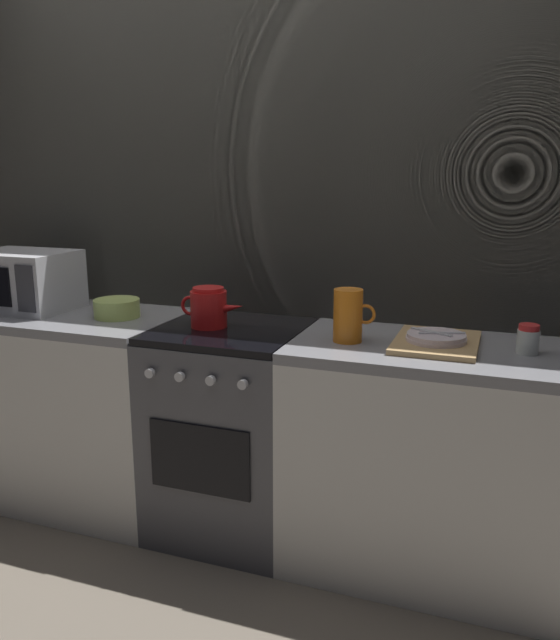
{
  "coord_description": "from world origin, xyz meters",
  "views": [
    {
      "loc": [
        1.05,
        -2.28,
        1.52
      ],
      "look_at": [
        0.22,
        0.0,
        0.95
      ],
      "focal_mm": 35.21,
      "sensor_mm": 36.0,
      "label": 1
    }
  ],
  "objects_px": {
    "microwave": "(23,280)",
    "pitcher": "(348,315)",
    "spice_jar": "(528,339)",
    "stove_unit": "(232,430)",
    "kettle": "(209,308)",
    "dish_pile": "(436,341)",
    "mixing_bowl": "(117,308)"
  },
  "relations": [
    {
      "from": "microwave",
      "to": "pitcher",
      "type": "bearing_deg",
      "value": -1.88
    },
    {
      "from": "microwave",
      "to": "spice_jar",
      "type": "height_order",
      "value": "microwave"
    },
    {
      "from": "stove_unit",
      "to": "spice_jar",
      "type": "relative_size",
      "value": 8.57
    },
    {
      "from": "stove_unit",
      "to": "pitcher",
      "type": "height_order",
      "value": "pitcher"
    },
    {
      "from": "kettle",
      "to": "dish_pile",
      "type": "bearing_deg",
      "value": 1.5
    },
    {
      "from": "microwave",
      "to": "pitcher",
      "type": "xyz_separation_m",
      "value": [
        1.56,
        -0.05,
        -0.03
      ]
    },
    {
      "from": "spice_jar",
      "to": "dish_pile",
      "type": "bearing_deg",
      "value": -179.41
    },
    {
      "from": "mixing_bowl",
      "to": "pitcher",
      "type": "distance_m",
      "value": 1.06
    },
    {
      "from": "stove_unit",
      "to": "dish_pile",
      "type": "relative_size",
      "value": 2.25
    },
    {
      "from": "kettle",
      "to": "microwave",
      "type": "bearing_deg",
      "value": 178.66
    },
    {
      "from": "microwave",
      "to": "dish_pile",
      "type": "xyz_separation_m",
      "value": [
        1.88,
        0.0,
        -0.12
      ]
    },
    {
      "from": "mixing_bowl",
      "to": "pitcher",
      "type": "height_order",
      "value": "pitcher"
    },
    {
      "from": "mixing_bowl",
      "to": "spice_jar",
      "type": "distance_m",
      "value": 1.69
    },
    {
      "from": "stove_unit",
      "to": "microwave",
      "type": "distance_m",
      "value": 1.21
    },
    {
      "from": "microwave",
      "to": "pitcher",
      "type": "relative_size",
      "value": 2.3
    },
    {
      "from": "mixing_bowl",
      "to": "dish_pile",
      "type": "distance_m",
      "value": 1.38
    },
    {
      "from": "kettle",
      "to": "spice_jar",
      "type": "distance_m",
      "value": 1.23
    },
    {
      "from": "microwave",
      "to": "pitcher",
      "type": "height_order",
      "value": "microwave"
    },
    {
      "from": "stove_unit",
      "to": "mixing_bowl",
      "type": "distance_m",
      "value": 0.74
    },
    {
      "from": "microwave",
      "to": "dish_pile",
      "type": "height_order",
      "value": "microwave"
    },
    {
      "from": "dish_pile",
      "to": "pitcher",
      "type": "bearing_deg",
      "value": -170.71
    },
    {
      "from": "kettle",
      "to": "dish_pile",
      "type": "relative_size",
      "value": 0.71
    },
    {
      "from": "stove_unit",
      "to": "pitcher",
      "type": "bearing_deg",
      "value": -4.71
    },
    {
      "from": "spice_jar",
      "to": "stove_unit",
      "type": "bearing_deg",
      "value": -179.3
    },
    {
      "from": "dish_pile",
      "to": "spice_jar",
      "type": "height_order",
      "value": "spice_jar"
    },
    {
      "from": "pitcher",
      "to": "stove_unit",
      "type": "bearing_deg",
      "value": 175.29
    },
    {
      "from": "mixing_bowl",
      "to": "dish_pile",
      "type": "xyz_separation_m",
      "value": [
        1.38,
        0.0,
        -0.02
      ]
    },
    {
      "from": "pitcher",
      "to": "spice_jar",
      "type": "height_order",
      "value": "pitcher"
    },
    {
      "from": "kettle",
      "to": "spice_jar",
      "type": "relative_size",
      "value": 2.71
    },
    {
      "from": "kettle",
      "to": "pitcher",
      "type": "distance_m",
      "value": 0.6
    },
    {
      "from": "mixing_bowl",
      "to": "dish_pile",
      "type": "height_order",
      "value": "mixing_bowl"
    },
    {
      "from": "microwave",
      "to": "spice_jar",
      "type": "relative_size",
      "value": 4.38
    }
  ]
}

